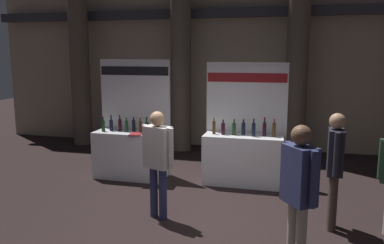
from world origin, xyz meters
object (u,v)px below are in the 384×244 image
at_px(exhibitor_booth_1, 243,154).
at_px(visitor_3, 335,161).
at_px(exhibitor_booth_0, 131,149).
at_px(visitor_7, 158,155).
at_px(visitor_2, 299,185).

xyz_separation_m(exhibitor_booth_1, visitor_3, (1.53, -1.75, 0.43)).
relative_size(exhibitor_booth_1, visitor_3, 1.38).
height_order(exhibitor_booth_1, visitor_3, exhibitor_booth_1).
distance_m(exhibitor_booth_0, visitor_3, 4.18).
bearing_deg(visitor_3, exhibitor_booth_0, 70.02).
bearing_deg(visitor_7, visitor_3, -153.48).
height_order(exhibitor_booth_0, visitor_7, exhibitor_booth_0).
bearing_deg(visitor_3, exhibitor_booth_1, 43.63).
distance_m(visitor_2, visitor_7, 2.35).
bearing_deg(visitor_7, exhibitor_booth_1, -97.36).
relative_size(exhibitor_booth_1, visitor_7, 1.40).
bearing_deg(visitor_2, exhibitor_booth_0, -167.54).
distance_m(exhibitor_booth_0, visitor_2, 4.47).
relative_size(exhibitor_booth_0, visitor_3, 1.41).
bearing_deg(visitor_2, visitor_3, 123.03).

